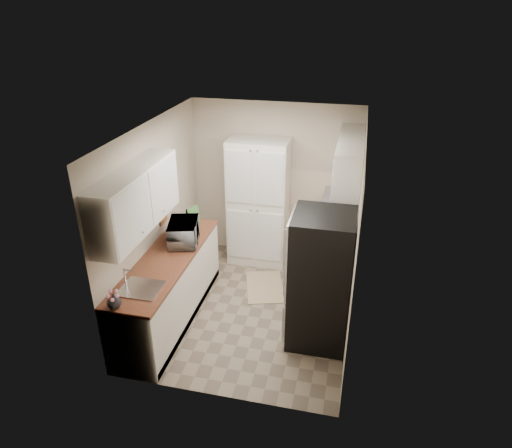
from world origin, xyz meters
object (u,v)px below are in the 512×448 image
electric_range (327,272)px  wine_bottle (187,220)px  toaster_oven (336,213)px  refrigerator (320,280)px  microwave (184,232)px  pantry_cabinet (258,203)px

electric_range → wine_bottle: (-1.99, 0.01, 0.57)m
toaster_oven → refrigerator: bearing=-116.6°
microwave → toaster_oven: (1.91, 1.14, -0.03)m
pantry_cabinet → refrigerator: (1.14, -1.73, -0.15)m
refrigerator → electric_range: bearing=87.5°
pantry_cabinet → refrigerator: 2.07m
electric_range → wine_bottle: size_ratio=4.29×
refrigerator → wine_bottle: size_ratio=6.46×
electric_range → wine_bottle: bearing=179.8°
pantry_cabinet → toaster_oven: pantry_cabinet is taller
electric_range → microwave: (-1.88, -0.41, 0.59)m
refrigerator → wine_bottle: refrigerator is taller
electric_range → toaster_oven: toaster_oven is taller
refrigerator → microwave: bearing=168.0°
wine_bottle → refrigerator: bearing=-22.4°
toaster_oven → pantry_cabinet: bearing=146.6°
electric_range → microwave: size_ratio=2.07×
pantry_cabinet → toaster_oven: 1.22m
pantry_cabinet → refrigerator: pantry_cabinet is taller
electric_range → microwave: microwave is taller
microwave → toaster_oven: microwave is taller
electric_range → refrigerator: (-0.03, -0.80, 0.37)m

